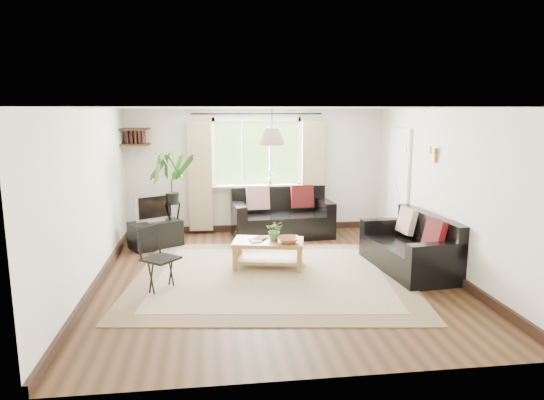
{
  "coord_description": "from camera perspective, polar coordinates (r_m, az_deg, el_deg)",
  "views": [
    {
      "loc": [
        -0.91,
        -6.64,
        2.38
      ],
      "look_at": [
        0.0,
        0.4,
        1.05
      ],
      "focal_mm": 32.0,
      "sensor_mm": 36.0,
      "label": 1
    }
  ],
  "objects": [
    {
      "name": "pendant_lamp",
      "position": [
        7.11,
        -0.0,
        7.95
      ],
      "size": [
        0.36,
        0.36,
        0.54
      ],
      "primitive_type": null,
      "color": "beige",
      "rests_on": "ceiling"
    },
    {
      "name": "sofa_right",
      "position": [
        7.54,
        15.81,
        -5.02
      ],
      "size": [
        1.78,
        1.01,
        0.8
      ],
      "primitive_type": null,
      "rotation": [
        0.0,
        0.0,
        -1.47
      ],
      "color": "black",
      "rests_on": "floor"
    },
    {
      "name": "tv_stand",
      "position": [
        8.74,
        -13.53,
        -3.93
      ],
      "size": [
        0.98,
        0.84,
        0.46
      ],
      "primitive_type": "cube",
      "rotation": [
        0.0,
        0.0,
        0.52
      ],
      "color": "black",
      "rests_on": "floor"
    },
    {
      "name": "window",
      "position": [
        9.43,
        -1.8,
        5.55
      ],
      "size": [
        2.5,
        0.16,
        2.16
      ],
      "primitive_type": null,
      "color": "white",
      "rests_on": "wall_back"
    },
    {
      "name": "wall_front",
      "position": [
        4.17,
        5.57,
        -5.88
      ],
      "size": [
        5.0,
        0.02,
        2.4
      ],
      "primitive_type": "cube",
      "color": "white",
      "rests_on": "floor"
    },
    {
      "name": "book_a",
      "position": [
        7.28,
        -2.6,
        -4.85
      ],
      "size": [
        0.21,
        0.25,
        0.02
      ],
      "primitive_type": "imported",
      "rotation": [
        0.0,
        0.0,
        0.21
      ],
      "color": "silver",
      "rests_on": "coffee_table"
    },
    {
      "name": "floor",
      "position": [
        7.11,
        0.42,
        -8.94
      ],
      "size": [
        5.5,
        5.5,
        0.0
      ],
      "primitive_type": "plane",
      "color": "black",
      "rests_on": "ground"
    },
    {
      "name": "sill_plant",
      "position": [
        9.44,
        -0.22,
        2.59
      ],
      "size": [
        0.14,
        0.1,
        0.27
      ],
      "primitive_type": "imported",
      "color": "#2D6023",
      "rests_on": "window"
    },
    {
      "name": "wall_right",
      "position": [
        7.56,
        19.56,
        1.01
      ],
      "size": [
        0.02,
        5.5,
        2.4
      ],
      "primitive_type": "cube",
      "color": "white",
      "rests_on": "floor"
    },
    {
      "name": "palm_stand",
      "position": [
        8.73,
        -11.67,
        0.13
      ],
      "size": [
        0.69,
        0.69,
        1.65
      ],
      "primitive_type": null,
      "rotation": [
        0.0,
        0.0,
        -0.07
      ],
      "color": "black",
      "rests_on": "floor"
    },
    {
      "name": "coffee_table",
      "position": [
        7.41,
        -0.42,
        -6.38
      ],
      "size": [
        1.15,
        0.78,
        0.43
      ],
      "primitive_type": null,
      "rotation": [
        0.0,
        0.0,
        -0.21
      ],
      "color": "brown",
      "rests_on": "floor"
    },
    {
      "name": "table_plant",
      "position": [
        7.35,
        0.35,
        -3.56
      ],
      "size": [
        0.31,
        0.28,
        0.3
      ],
      "primitive_type": "imported",
      "rotation": [
        0.0,
        0.0,
        -0.2
      ],
      "color": "#3C712D",
      "rests_on": "coffee_table"
    },
    {
      "name": "book_b",
      "position": [
        7.48,
        -1.96,
        -4.42
      ],
      "size": [
        0.29,
        0.3,
        0.02
      ],
      "primitive_type": "imported",
      "rotation": [
        0.0,
        0.0,
        -0.63
      ],
      "color": "#532E21",
      "rests_on": "coffee_table"
    },
    {
      "name": "ceiling",
      "position": [
        6.71,
        0.44,
        10.78
      ],
      "size": [
        5.5,
        5.5,
        0.0
      ],
      "primitive_type": "plane",
      "rotation": [
        3.14,
        0.0,
        0.0
      ],
      "color": "white",
      "rests_on": "floor"
    },
    {
      "name": "wall_sconce",
      "position": [
        7.73,
        18.35,
        5.32
      ],
      "size": [
        0.12,
        0.12,
        0.28
      ],
      "primitive_type": null,
      "color": "beige",
      "rests_on": "wall_right"
    },
    {
      "name": "rug",
      "position": [
        7.08,
        -0.03,
        -8.94
      ],
      "size": [
        4.31,
        3.82,
        0.02
      ],
      "primitive_type": "cube",
      "rotation": [
        0.0,
        0.0,
        -0.13
      ],
      "color": "beige",
      "rests_on": "floor"
    },
    {
      "name": "wall_left",
      "position": [
        6.93,
        -20.5,
        0.13
      ],
      "size": [
        0.02,
        5.5,
        2.4
      ],
      "primitive_type": "cube",
      "color": "white",
      "rests_on": "floor"
    },
    {
      "name": "corner_shelf",
      "position": [
        9.25,
        -15.8,
        7.17
      ],
      "size": [
        0.5,
        0.5,
        0.34
      ],
      "primitive_type": null,
      "color": "black",
      "rests_on": "wall_back"
    },
    {
      "name": "sofa_back",
      "position": [
        9.18,
        1.21,
        -1.63
      ],
      "size": [
        1.91,
        1.05,
        0.87
      ],
      "primitive_type": null,
      "rotation": [
        0.0,
        0.0,
        0.07
      ],
      "color": "black",
      "rests_on": "floor"
    },
    {
      "name": "bowl",
      "position": [
        7.23,
        1.94,
        -4.71
      ],
      "size": [
        0.35,
        0.35,
        0.08
      ],
      "primitive_type": "imported",
      "rotation": [
        0.0,
        0.0,
        -0.08
      ],
      "color": "#965B33",
      "rests_on": "coffee_table"
    },
    {
      "name": "folding_chair",
      "position": [
        6.6,
        -12.96,
        -6.88
      ],
      "size": [
        0.62,
        0.62,
        0.85
      ],
      "primitive_type": null,
      "rotation": [
        0.0,
        0.0,
        0.88
      ],
      "color": "black",
      "rests_on": "floor"
    },
    {
      "name": "tv",
      "position": [
        8.63,
        -13.66,
        -0.82
      ],
      "size": [
        0.68,
        0.52,
        0.51
      ],
      "primitive_type": null,
      "rotation": [
        0.0,
        0.0,
        0.52
      ],
      "color": "#A5A5AA",
      "rests_on": "tv_stand"
    },
    {
      "name": "door",
      "position": [
        9.11,
        14.53,
        1.55
      ],
      "size": [
        0.06,
        0.96,
        2.06
      ],
      "primitive_type": "cube",
      "color": "silver",
      "rests_on": "wall_right"
    },
    {
      "name": "wall_back",
      "position": [
        9.51,
        -1.81,
        3.47
      ],
      "size": [
        5.0,
        0.02,
        2.4
      ],
      "primitive_type": "cube",
      "color": "white",
      "rests_on": "floor"
    }
  ]
}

